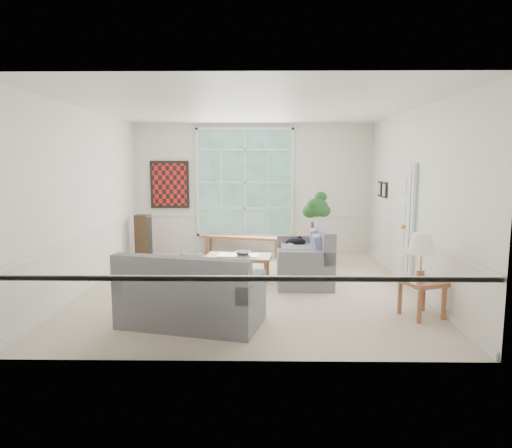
{
  "coord_description": "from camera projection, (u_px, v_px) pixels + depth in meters",
  "views": [
    {
      "loc": [
        0.22,
        -7.64,
        2.11
      ],
      "look_at": [
        0.1,
        0.2,
        1.05
      ],
      "focal_mm": 32.0,
      "sensor_mm": 36.0,
      "label": 1
    }
  ],
  "objects": [
    {
      "name": "wall_right",
      "position": [
        414.0,
        199.0,
        7.61
      ],
      "size": [
        0.02,
        6.0,
        3.0
      ],
      "primitive_type": "cube",
      "color": "white",
      "rests_on": "ground"
    },
    {
      "name": "door_sidelight",
      "position": [
        411.0,
        220.0,
        7.63
      ],
      "size": [
        0.08,
        0.26,
        1.9
      ],
      "primitive_type": "cube",
      "color": "white",
      "rests_on": "wall_right"
    },
    {
      "name": "ceiling",
      "position": [
        250.0,
        108.0,
        7.45
      ],
      "size": [
        5.5,
        6.0,
        0.02
      ],
      "primitive_type": "cube",
      "color": "white",
      "rests_on": "ground"
    },
    {
      "name": "coffee_table",
      "position": [
        239.0,
        267.0,
        8.29
      ],
      "size": [
        1.23,
        0.75,
        0.44
      ],
      "primitive_type": "cube",
      "rotation": [
        0.0,
        0.0,
        -0.1
      ],
      "color": "#9B5C38",
      "rests_on": "floor"
    },
    {
      "name": "floor_speaker",
      "position": [
        143.0,
        237.0,
        9.98
      ],
      "size": [
        0.36,
        0.31,
        0.98
      ],
      "primitive_type": "cube",
      "rotation": [
        0.0,
        0.0,
        -0.25
      ],
      "color": "#382818",
      "rests_on": "floor"
    },
    {
      "name": "end_table",
      "position": [
        314.0,
        247.0,
        9.73
      ],
      "size": [
        0.64,
        0.64,
        0.62
      ],
      "primitive_type": "cube",
      "rotation": [
        0.0,
        0.0,
        0.03
      ],
      "color": "#9B5C38",
      "rests_on": "floor"
    },
    {
      "name": "window_back",
      "position": [
        245.0,
        183.0,
        10.57
      ],
      "size": [
        2.3,
        0.08,
        2.4
      ],
      "primitive_type": "cube",
      "color": "white",
      "rests_on": "wall_back"
    },
    {
      "name": "wall_frame_near",
      "position": [
        384.0,
        190.0,
        9.34
      ],
      "size": [
        0.04,
        0.26,
        0.32
      ],
      "primitive_type": "cube",
      "color": "black",
      "rests_on": "wall_right"
    },
    {
      "name": "houseplant",
      "position": [
        317.0,
        212.0,
        9.68
      ],
      "size": [
        0.52,
        0.52,
        0.89
      ],
      "primitive_type": null,
      "rotation": [
        0.0,
        0.0,
        -0.0
      ],
      "color": "#1E4E21",
      "rests_on": "end_table"
    },
    {
      "name": "side_table",
      "position": [
        421.0,
        298.0,
        6.25
      ],
      "size": [
        0.66,
        0.66,
        0.52
      ],
      "primitive_type": "cube",
      "rotation": [
        0.0,
        0.0,
        0.37
      ],
      "color": "#9B5C38",
      "rests_on": "floor"
    },
    {
      "name": "wall_frame_far",
      "position": [
        379.0,
        189.0,
        9.74
      ],
      "size": [
        0.04,
        0.26,
        0.32
      ],
      "primitive_type": "cube",
      "color": "black",
      "rests_on": "wall_right"
    },
    {
      "name": "table_lamp",
      "position": [
        421.0,
        257.0,
        6.15
      ],
      "size": [
        0.53,
        0.53,
        0.65
      ],
      "primitive_type": null,
      "rotation": [
        0.0,
        0.0,
        0.62
      ],
      "color": "silver",
      "rests_on": "side_table"
    },
    {
      "name": "loveseat_front",
      "position": [
        192.0,
        288.0,
        5.95
      ],
      "size": [
        1.95,
        1.32,
        0.97
      ],
      "primitive_type": "cube",
      "rotation": [
        0.0,
        0.0,
        -0.23
      ],
      "color": "slate",
      "rests_on": "floor"
    },
    {
      "name": "wall_back",
      "position": [
        253.0,
        189.0,
        10.63
      ],
      "size": [
        5.5,
        0.02,
        3.0
      ],
      "primitive_type": "cube",
      "color": "white",
      "rests_on": "ground"
    },
    {
      "name": "wall_left",
      "position": [
        87.0,
        199.0,
        7.69
      ],
      "size": [
        0.02,
        6.0,
        3.0
      ],
      "primitive_type": "cube",
      "color": "white",
      "rests_on": "ground"
    },
    {
      "name": "pet_bed",
      "position": [
        191.0,
        256.0,
        10.08
      ],
      "size": [
        0.5,
        0.5,
        0.14
      ],
      "primitive_type": "cylinder",
      "rotation": [
        0.0,
        0.0,
        -0.08
      ],
      "color": "slate",
      "rests_on": "floor"
    },
    {
      "name": "pewter_bowl",
      "position": [
        243.0,
        253.0,
        8.3
      ],
      "size": [
        0.4,
        0.4,
        0.08
      ],
      "primitive_type": "imported",
      "rotation": [
        0.0,
        0.0,
        -0.27
      ],
      "color": "gray",
      "rests_on": "coffee_table"
    },
    {
      "name": "cat",
      "position": [
        296.0,
        241.0,
        8.85
      ],
      "size": [
        0.45,
        0.37,
        0.18
      ],
      "primitive_type": "ellipsoid",
      "rotation": [
        0.0,
        0.0,
        0.27
      ],
      "color": "black",
      "rests_on": "loveseat_right"
    },
    {
      "name": "loveseat_right",
      "position": [
        303.0,
        253.0,
        8.23
      ],
      "size": [
        0.97,
        1.82,
        0.97
      ],
      "primitive_type": "cube",
      "rotation": [
        0.0,
        0.0,
        -0.02
      ],
      "color": "slate",
      "rests_on": "floor"
    },
    {
      "name": "window_bench",
      "position": [
        242.0,
        246.0,
        10.45
      ],
      "size": [
        1.89,
        0.84,
        0.43
      ],
      "primitive_type": "cube",
      "rotation": [
        0.0,
        0.0,
        -0.26
      ],
      "color": "#9B5C38",
      "rests_on": "floor"
    },
    {
      "name": "wall_art",
      "position": [
        170.0,
        185.0,
        10.59
      ],
      "size": [
        0.9,
        0.06,
        1.1
      ],
      "primitive_type": "cube",
      "color": "maroon",
      "rests_on": "wall_back"
    },
    {
      "name": "floor",
      "position": [
        250.0,
        286.0,
        7.85
      ],
      "size": [
        5.5,
        6.0,
        0.01
      ],
      "primitive_type": "cube",
      "color": "beige",
      "rests_on": "ground"
    },
    {
      "name": "entry_door",
      "position": [
        400.0,
        221.0,
        8.27
      ],
      "size": [
        0.08,
        0.9,
        2.1
      ],
      "primitive_type": "cube",
      "color": "white",
      "rests_on": "floor"
    },
    {
      "name": "wall_front",
      "position": [
        242.0,
        222.0,
        4.68
      ],
      "size": [
        5.5,
        0.02,
        3.0
      ],
      "primitive_type": "cube",
      "color": "white",
      "rests_on": "ground"
    }
  ]
}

